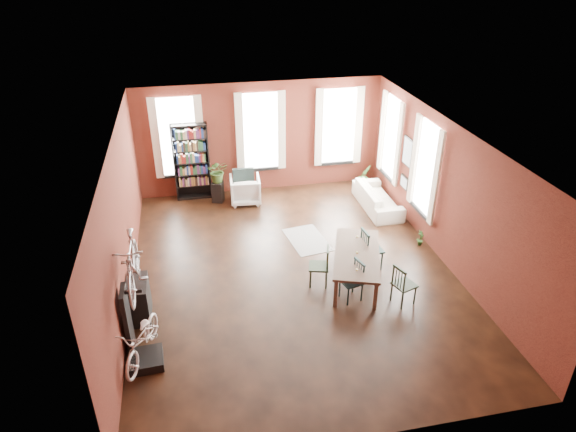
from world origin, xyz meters
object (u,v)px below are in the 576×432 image
object	(u,v)px
dining_chair_d	(372,249)
console_table	(139,300)
plant_stand	(218,192)
bicycle_floor	(140,323)
dining_chair_b	(319,266)
cream_sofa	(378,194)
bookshelf	(192,162)
dining_table	(356,267)
dining_chair_a	(351,281)
white_armchair	(245,188)
dining_chair_c	(404,284)
bike_trainer	(146,360)

from	to	relation	value
dining_chair_d	console_table	size ratio (longest dim) A/B	1.21
plant_stand	bicycle_floor	distance (m)	6.44
bicycle_floor	console_table	bearing A→B (deg)	113.24
dining_chair_d	dining_chair_b	bearing A→B (deg)	101.12
dining_chair_b	cream_sofa	size ratio (longest dim) A/B	0.43
dining_chair_b	dining_chair_d	world-z (taller)	dining_chair_d
dining_chair_d	bookshelf	distance (m)	5.88
dining_chair_d	dining_table	bearing A→B (deg)	125.97
dining_chair_a	white_armchair	world-z (taller)	dining_chair_a
dining_chair_c	bike_trainer	size ratio (longest dim) A/B	1.54
white_armchair	plant_stand	size ratio (longest dim) A/B	1.44
bike_trainer	plant_stand	bearing A→B (deg)	73.91
dining_chair_d	bookshelf	world-z (taller)	bookshelf
dining_chair_a	bike_trainer	bearing A→B (deg)	-90.13
dining_chair_b	bookshelf	xyz separation A→B (m)	(-2.44, 4.85, 0.65)
dining_table	bike_trainer	size ratio (longest dim) A/B	3.57
dining_table	cream_sofa	xyz separation A→B (m)	(1.69, 3.21, 0.05)
dining_chair_a	console_table	size ratio (longest dim) A/B	1.10
cream_sofa	console_table	distance (m)	7.15
dining_chair_b	bike_trainer	distance (m)	3.97
cream_sofa	bicycle_floor	distance (m)	7.81
dining_table	dining_chair_a	distance (m)	0.67
bike_trainer	bicycle_floor	xyz separation A→B (m)	(-0.01, 0.00, 0.82)
dining_chair_c	cream_sofa	distance (m)	4.25
dining_table	console_table	bearing A→B (deg)	-157.46
plant_stand	bookshelf	bearing A→B (deg)	147.78
dining_chair_c	bookshelf	xyz separation A→B (m)	(-3.97, 5.83, 0.65)
dining_table	white_armchair	xyz separation A→B (m)	(-1.86, 4.29, 0.07)
dining_chair_b	bookshelf	distance (m)	5.47
dining_chair_a	dining_chair_d	xyz separation A→B (m)	(0.81, 1.03, 0.04)
dining_chair_a	bike_trainer	distance (m)	4.24
bookshelf	bicycle_floor	world-z (taller)	bookshelf
console_table	plant_stand	distance (m)	5.17
dining_table	cream_sofa	world-z (taller)	cream_sofa
dining_table	bookshelf	distance (m)	5.94
dining_chair_d	cream_sofa	xyz separation A→B (m)	(1.18, 2.77, -0.08)
console_table	dining_table	bearing A→B (deg)	3.69
dining_chair_b	dining_chair_a	bearing A→B (deg)	54.39
bike_trainer	bicycle_floor	world-z (taller)	bicycle_floor
dining_chair_a	console_table	xyz separation A→B (m)	(-4.24, 0.30, -0.04)
dining_chair_d	cream_sofa	world-z (taller)	dining_chair_d
cream_sofa	bookshelf	bearing A→B (deg)	71.05
dining_chair_c	bicycle_floor	size ratio (longest dim) A/B	0.60
dining_chair_c	cream_sofa	xyz separation A→B (m)	(0.98, 4.13, -0.04)
console_table	plant_stand	bearing A→B (deg)	68.06
bookshelf	white_armchair	world-z (taller)	bookshelf
dining_chair_c	console_table	bearing A→B (deg)	64.26
dining_chair_b	plant_stand	xyz separation A→B (m)	(-1.79, 4.44, -0.16)
dining_chair_c	white_armchair	xyz separation A→B (m)	(-2.57, 5.21, -0.02)
bike_trainer	dining_chair_c	bearing A→B (deg)	8.21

